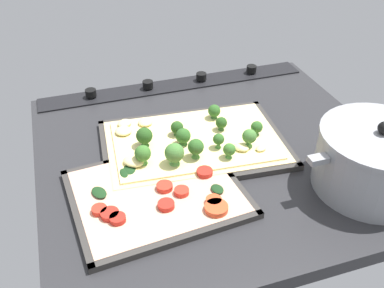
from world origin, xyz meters
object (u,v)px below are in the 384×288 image
at_px(baking_tray_front, 194,145).
at_px(cooking_pot, 375,160).
at_px(baking_tray_back, 157,195).
at_px(veggie_pizza_back, 158,193).
at_px(broccoli_pizza, 191,141).

relative_size(baking_tray_front, cooking_pot, 1.44).
distance_m(baking_tray_front, cooking_pot, 0.37).
xyz_separation_m(baking_tray_front, baking_tray_back, (0.12, 0.13, 0.00)).
distance_m(veggie_pizza_back, cooking_pot, 0.41).
relative_size(broccoli_pizza, cooking_pot, 1.35).
relative_size(veggie_pizza_back, cooking_pot, 1.07).
relative_size(baking_tray_back, cooking_pot, 1.16).
distance_m(baking_tray_front, baking_tray_back, 0.18).
height_order(baking_tray_back, cooking_pot, cooking_pot).
distance_m(baking_tray_back, cooking_pot, 0.42).
bearing_deg(broccoli_pizza, baking_tray_back, 48.78).
xyz_separation_m(baking_tray_front, broccoli_pizza, (0.01, 0.01, 0.02)).
bearing_deg(cooking_pot, baking_tray_front, -38.80).
xyz_separation_m(baking_tray_back, veggie_pizza_back, (-0.00, 0.00, 0.01)).
distance_m(broccoli_pizza, cooking_pot, 0.37).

